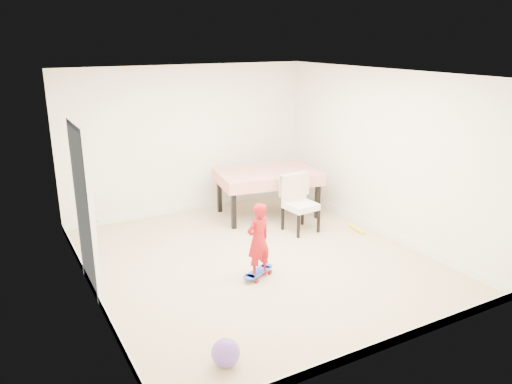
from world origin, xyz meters
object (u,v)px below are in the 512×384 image
dining_table (268,193)px  dining_chair (301,204)px  balloon (226,353)px  skateboard (258,274)px  child (258,243)px

dining_table → dining_chair: size_ratio=1.84×
balloon → skateboard: bearing=51.2°
dining_chair → skateboard: size_ratio=1.68×
balloon → child: bearing=51.0°
dining_chair → balloon: bearing=-139.9°
dining_chair → balloon: size_ratio=3.35×
dining_chair → child: child is taller
skateboard → balloon: size_ratio=1.99×
dining_table → balloon: 4.32m
skateboard → child: size_ratio=0.55×
dining_chair → child: 1.80m
skateboard → balloon: 1.90m
dining_table → balloon: dining_table is taller
dining_chair → dining_table: bearing=89.9°
dining_table → dining_chair: 0.94m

